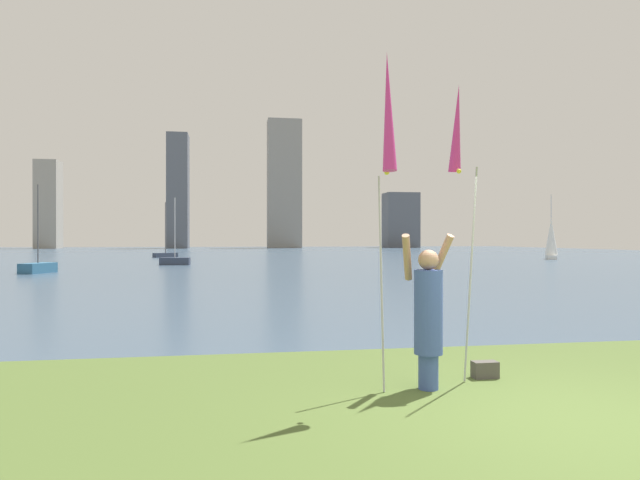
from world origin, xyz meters
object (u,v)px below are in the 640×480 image
object	(u,v)px
kite_flag_right	(457,136)
sailboat_6	(551,240)
sailboat_2	(175,260)
bag	(485,370)
kite_flag_left	(388,118)
person	(428,313)
sailboat_1	(165,254)
sailboat_5	(38,267)

from	to	relation	value
kite_flag_right	sailboat_6	bearing A→B (deg)	56.38
sailboat_6	sailboat_2	bearing A→B (deg)	-170.12
bag	sailboat_6	size ratio (longest dim) A/B	0.06
sailboat_2	bag	bearing A→B (deg)	-77.61
kite_flag_left	sailboat_2	bearing A→B (deg)	99.69
sailboat_2	person	bearing A→B (deg)	-79.28
kite_flag_left	kite_flag_right	world-z (taller)	kite_flag_left
sailboat_2	sailboat_6	world-z (taller)	sailboat_6
person	kite_flag_right	distance (m)	2.29
sailboat_6	kite_flag_right	bearing A→B (deg)	-123.62
sailboat_1	bag	bearing A→B (deg)	-78.83
sailboat_1	sailboat_5	xyz separation A→B (m)	(-3.61, -24.18, -0.03)
kite_flag_right	sailboat_5	distance (m)	27.01
kite_flag_left	sailboat_5	size ratio (longest dim) A/B	0.85
person	sailboat_6	size ratio (longest dim) A/B	0.32
kite_flag_right	sailboat_6	size ratio (longest dim) A/B	0.66
bag	sailboat_2	world-z (taller)	sailboat_2
kite_flag_right	sailboat_1	bearing A→B (deg)	100.79
kite_flag_left	bag	distance (m)	3.40
person	bag	size ratio (longest dim) A/B	5.74
kite_flag_right	sailboat_5	xyz separation A→B (m)	(-12.73, 23.66, -2.78)
kite_flag_right	sailboat_2	xyz separation A→B (m)	(-6.63, 31.65, -2.77)
sailboat_2	kite_flag_right	bearing A→B (deg)	-78.17
sailboat_1	sailboat_2	bearing A→B (deg)	-81.25
sailboat_1	sailboat_2	xyz separation A→B (m)	(2.49, -16.19, -0.02)
kite_flag_right	sailboat_5	world-z (taller)	sailboat_5
kite_flag_right	sailboat_2	bearing A→B (deg)	101.83
person	bag	distance (m)	1.25
kite_flag_left	sailboat_6	distance (m)	45.75
bag	sailboat_5	distance (m)	27.10
person	sailboat_1	bearing A→B (deg)	86.65
sailboat_2	sailboat_1	bearing A→B (deg)	98.75
sailboat_2	sailboat_5	size ratio (longest dim) A/B	1.00
sailboat_1	sailboat_6	distance (m)	35.49
person	sailboat_5	bearing A→B (deg)	103.39
bag	kite_flag_left	bearing A→B (deg)	-157.86
bag	sailboat_1	world-z (taller)	sailboat_1
sailboat_1	sailboat_5	size ratio (longest dim) A/B	1.16
bag	sailboat_6	xyz separation A→B (m)	(24.33, 37.17, 1.61)
sailboat_2	kite_flag_left	bearing A→B (deg)	-80.31
sailboat_1	sailboat_6	size ratio (longest dim) A/B	0.94
kite_flag_left	sailboat_1	xyz separation A→B (m)	(-8.01, 48.50, -2.80)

